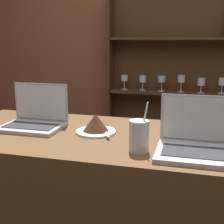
{
  "coord_description": "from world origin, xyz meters",
  "views": [
    {
      "loc": [
        0.23,
        -0.98,
        1.42
      ],
      "look_at": [
        -0.13,
        0.37,
        1.1
      ],
      "focal_mm": 50.0,
      "sensor_mm": 36.0,
      "label": 1
    }
  ],
  "objects_px": {
    "laptop_far": "(200,142)",
    "water_glass": "(139,136)",
    "laptop_near": "(35,118)",
    "cake_plate": "(96,124)"
  },
  "relations": [
    {
      "from": "laptop_far",
      "to": "water_glass",
      "type": "distance_m",
      "value": 0.23
    },
    {
      "from": "laptop_near",
      "to": "laptop_far",
      "type": "xyz_separation_m",
      "value": [
        0.79,
        -0.16,
        -0.0
      ]
    },
    {
      "from": "cake_plate",
      "to": "water_glass",
      "type": "height_order",
      "value": "water_glass"
    },
    {
      "from": "laptop_near",
      "to": "laptop_far",
      "type": "bearing_deg",
      "value": -11.54
    },
    {
      "from": "laptop_far",
      "to": "water_glass",
      "type": "height_order",
      "value": "laptop_far"
    },
    {
      "from": "laptop_near",
      "to": "cake_plate",
      "type": "height_order",
      "value": "laptop_near"
    },
    {
      "from": "laptop_far",
      "to": "water_glass",
      "type": "xyz_separation_m",
      "value": [
        -0.23,
        -0.04,
        0.02
      ]
    },
    {
      "from": "cake_plate",
      "to": "water_glass",
      "type": "distance_m",
      "value": 0.31
    },
    {
      "from": "laptop_near",
      "to": "laptop_far",
      "type": "relative_size",
      "value": 0.9
    },
    {
      "from": "water_glass",
      "to": "laptop_near",
      "type": "bearing_deg",
      "value": 159.8
    }
  ]
}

